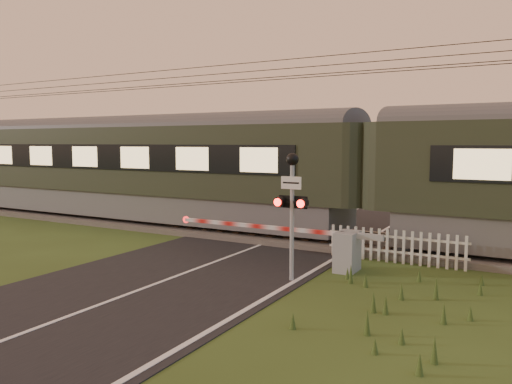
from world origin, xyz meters
The scene contains 8 objects.
ground centered at (0.00, 0.00, 0.00)m, with size 160.00×160.00×0.00m, color #314219.
road centered at (0.02, -0.23, 0.01)m, with size 6.00×140.00×0.03m.
track_bed centered at (0.00, 6.50, 0.07)m, with size 140.00×3.40×0.39m.
overhead_wires centered at (0.00, 6.50, 5.72)m, with size 120.00×0.62×0.62m.
train centered at (3.12, 6.50, 2.32)m, with size 43.76×3.02×4.08m.
boom_gate centered at (3.20, 3.12, 0.58)m, with size 6.19×0.79×1.05m.
crossing_signal centered at (2.63, 1.59, 2.11)m, with size 0.78×0.34×3.06m.
picket_fence centered at (4.35, 4.60, 0.47)m, with size 3.83×0.08×0.92m.
Camera 1 is at (7.59, -9.01, 3.31)m, focal length 35.00 mm.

